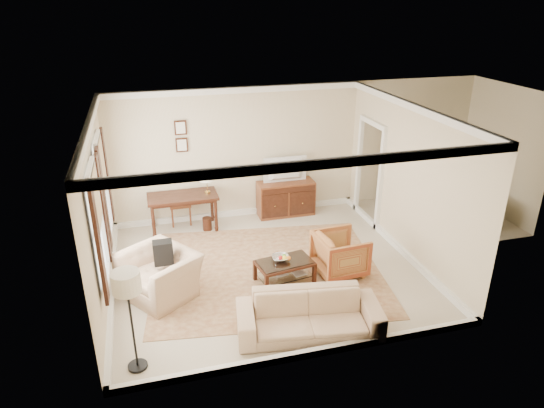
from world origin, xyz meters
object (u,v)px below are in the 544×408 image
tv (286,162)px  sofa (309,309)px  coffee_table (285,266)px  striped_armchair (340,252)px  sideboard (286,198)px  club_armchair (159,267)px  writing_desk (183,200)px

tv → sofa: size_ratio=0.44×
coffee_table → striped_armchair: (1.04, 0.03, 0.12)m
sideboard → club_armchair: size_ratio=1.09×
sideboard → sofa: size_ratio=0.60×
tv → sideboard: bearing=-90.0°
sideboard → tv: bearing=-90.0°
striped_armchair → club_armchair: bearing=83.0°
sideboard → tv: tv is taller
sideboard → sofa: 4.26m
tv → striped_armchair: 2.82m
sideboard → striped_armchair: 2.72m
coffee_table → club_armchair: size_ratio=0.89×
tv → sofa: bearing=77.9°
coffee_table → club_armchair: (-2.11, 0.18, 0.20)m
tv → sofa: tv is taller
tv → coffee_table: tv is taller
writing_desk → sideboard: (2.32, 0.19, -0.29)m
sideboard → tv: (0.00, -0.02, 0.86)m
writing_desk → sofa: bearing=-70.3°
writing_desk → tv: (2.32, 0.17, 0.57)m
writing_desk → sideboard: writing_desk is taller
sideboard → club_armchair: (-2.95, -2.56, 0.12)m
sofa → striped_armchair: bearing=62.0°
sideboard → striped_armchair: striped_armchair is taller
club_armchair → writing_desk: bearing=129.9°
sideboard → striped_armchair: size_ratio=1.50×
tv → striped_armchair: size_ratio=1.10×
tv → coffee_table: (-0.84, -2.72, -0.95)m
coffee_table → sofa: (-0.05, -1.43, 0.10)m
club_armchair → sideboard: bearing=95.8°
writing_desk → club_armchair: club_armchair is taller
tv → sofa: (-0.89, -4.15, -0.84)m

